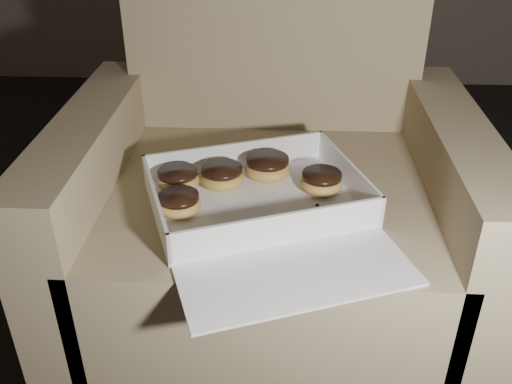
% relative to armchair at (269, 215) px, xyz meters
% --- Properties ---
extents(armchair, '(0.82, 0.69, 0.85)m').
position_rel_armchair_xyz_m(armchair, '(0.00, 0.00, 0.00)').
color(armchair, '#988C61').
rests_on(armchair, floor).
extents(bakery_box, '(0.49, 0.53, 0.06)m').
position_rel_armchair_xyz_m(bakery_box, '(-0.00, -0.18, 0.13)').
color(bakery_box, white).
rests_on(bakery_box, armchair).
extents(donut_a, '(0.08, 0.08, 0.04)m').
position_rel_armchair_xyz_m(donut_a, '(0.10, -0.10, 0.14)').
color(donut_a, gold).
rests_on(donut_a, bakery_box).
extents(donut_b, '(0.08, 0.08, 0.04)m').
position_rel_armchair_xyz_m(donut_b, '(-0.15, -0.19, 0.14)').
color(donut_b, gold).
rests_on(donut_b, bakery_box).
extents(donut_c, '(0.08, 0.08, 0.04)m').
position_rel_armchair_xyz_m(donut_c, '(-0.09, -0.09, 0.14)').
color(donut_c, gold).
rests_on(donut_c, bakery_box).
extents(donut_d, '(0.08, 0.08, 0.04)m').
position_rel_armchair_xyz_m(donut_d, '(-0.17, -0.10, 0.14)').
color(donut_d, gold).
rests_on(donut_d, bakery_box).
extents(donut_e, '(0.09, 0.09, 0.04)m').
position_rel_armchair_xyz_m(donut_e, '(-0.00, -0.05, 0.14)').
color(donut_e, gold).
rests_on(donut_e, bakery_box).
extents(crumb_a, '(0.01, 0.01, 0.00)m').
position_rel_armchair_xyz_m(crumb_a, '(-0.11, -0.30, 0.12)').
color(crumb_a, black).
rests_on(crumb_a, bakery_box).
extents(crumb_b, '(0.01, 0.01, 0.00)m').
position_rel_armchair_xyz_m(crumb_b, '(0.09, -0.15, 0.12)').
color(crumb_b, black).
rests_on(crumb_b, bakery_box).
extents(crumb_c, '(0.01, 0.01, 0.00)m').
position_rel_armchair_xyz_m(crumb_c, '(-0.09, -0.29, 0.12)').
color(crumb_c, black).
rests_on(crumb_c, bakery_box).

